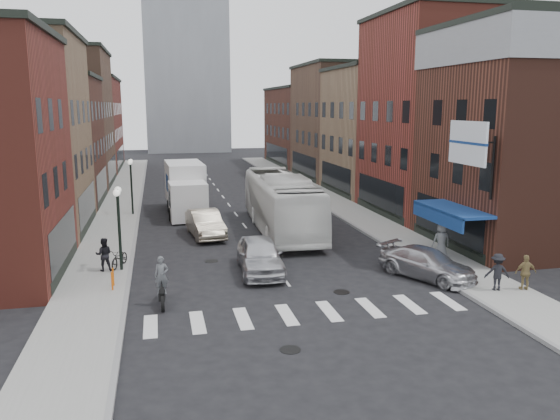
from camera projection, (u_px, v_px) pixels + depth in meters
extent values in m
plane|color=black|center=(291.00, 288.00, 23.99)|extent=(160.00, 160.00, 0.00)
cube|color=gray|center=(121.00, 206.00, 43.22)|extent=(3.00, 74.00, 0.15)
cube|color=gray|center=(326.00, 198.00, 46.89)|extent=(3.00, 74.00, 0.15)
cube|color=gray|center=(140.00, 206.00, 43.55)|extent=(0.20, 74.00, 0.16)
cube|color=gray|center=(309.00, 200.00, 46.58)|extent=(0.20, 74.00, 0.16)
cube|color=silver|center=(309.00, 313.00, 21.11)|extent=(12.00, 2.20, 0.01)
cube|color=black|center=(63.00, 241.00, 25.83)|extent=(0.08, 7.20, 2.20)
cube|color=black|center=(87.00, 205.00, 34.94)|extent=(0.08, 8.00, 2.20)
cube|color=#48241A|center=(33.00, 143.00, 42.80)|extent=(10.00, 10.00, 10.00)
cube|color=black|center=(102.00, 184.00, 44.52)|extent=(0.08, 8.00, 2.20)
cube|color=black|center=(27.00, 76.00, 41.83)|extent=(10.30, 10.20, 0.30)
cube|color=brown|center=(56.00, 120.00, 53.06)|extent=(10.00, 12.00, 13.00)
cube|color=black|center=(112.00, 169.00, 55.06)|extent=(0.08, 9.60, 2.20)
cube|color=black|center=(50.00, 49.00, 51.80)|extent=(10.30, 12.20, 0.30)
cube|color=maroon|center=(76.00, 125.00, 66.66)|extent=(10.00, 16.00, 11.00)
cube|color=black|center=(120.00, 157.00, 68.47)|extent=(0.08, 12.80, 2.20)
cube|color=black|center=(73.00, 78.00, 65.59)|extent=(10.30, 16.20, 0.30)
cube|color=#48241A|center=(533.00, 140.00, 30.41)|extent=(10.00, 9.00, 12.00)
cube|color=black|center=(447.00, 221.00, 30.16)|extent=(0.08, 7.20, 2.20)
cube|color=black|center=(543.00, 25.00, 29.25)|extent=(10.30, 9.20, 0.30)
cube|color=maroon|center=(447.00, 118.00, 39.32)|extent=(10.00, 10.00, 14.00)
cube|color=black|center=(380.00, 194.00, 39.26)|extent=(0.08, 8.00, 2.20)
cube|color=black|center=(453.00, 14.00, 37.97)|extent=(10.30, 10.20, 0.30)
cube|color=#89684C|center=(389.00, 133.00, 49.18)|extent=(10.00, 10.00, 11.00)
cube|color=black|center=(335.00, 177.00, 48.84)|extent=(0.08, 8.00, 2.20)
cube|color=black|center=(391.00, 68.00, 48.12)|extent=(10.30, 10.20, 0.30)
cube|color=brown|center=(348.00, 123.00, 59.63)|extent=(10.00, 12.00, 12.00)
cube|color=black|center=(303.00, 164.00, 59.38)|extent=(0.08, 9.60, 2.20)
cube|color=black|center=(349.00, 65.00, 58.47)|extent=(10.30, 12.20, 0.30)
cube|color=#48241A|center=(312.00, 127.00, 73.23)|extent=(10.00, 16.00, 10.00)
cube|color=black|center=(276.00, 153.00, 72.80)|extent=(0.08, 12.80, 2.20)
cube|color=black|center=(313.00, 88.00, 72.26)|extent=(10.30, 16.20, 0.30)
cube|color=navy|center=(452.00, 209.00, 27.84)|extent=(1.80, 5.00, 0.15)
cube|color=navy|center=(437.00, 216.00, 27.72)|extent=(0.10, 5.00, 0.70)
cylinder|color=black|center=(493.00, 168.00, 25.66)|extent=(0.12, 0.12, 3.00)
cylinder|color=black|center=(481.00, 143.00, 25.29)|extent=(1.40, 0.08, 0.08)
cube|color=silver|center=(468.00, 143.00, 25.14)|extent=(0.12, 3.00, 2.00)
cube|color=#9399A0|center=(183.00, 5.00, 94.00)|extent=(14.00, 14.00, 50.00)
cylinder|color=black|center=(120.00, 232.00, 25.85)|extent=(0.14, 0.14, 4.00)
cylinder|color=black|center=(117.00, 190.00, 25.47)|extent=(0.06, 0.90, 0.06)
sphere|color=white|center=(117.00, 193.00, 25.05)|extent=(0.32, 0.32, 0.32)
sphere|color=white|center=(118.00, 190.00, 25.91)|extent=(0.32, 0.32, 0.32)
cylinder|color=black|center=(132.00, 189.00, 39.26)|extent=(0.14, 0.14, 4.00)
cylinder|color=black|center=(130.00, 161.00, 38.88)|extent=(0.06, 0.90, 0.06)
sphere|color=white|center=(130.00, 162.00, 38.46)|extent=(0.32, 0.32, 0.32)
sphere|color=white|center=(131.00, 161.00, 39.32)|extent=(0.32, 0.32, 0.32)
cylinder|color=#D8590C|center=(112.00, 281.00, 23.20)|extent=(0.08, 0.08, 0.80)
cylinder|color=#D8590C|center=(113.00, 277.00, 23.78)|extent=(0.08, 0.08, 0.80)
cube|color=white|center=(188.00, 201.00, 37.61)|extent=(2.62, 2.82, 2.60)
cube|color=black|center=(188.00, 197.00, 37.56)|extent=(2.61, 1.58, 1.14)
cube|color=white|center=(185.00, 182.00, 41.25)|extent=(2.86, 5.53, 3.02)
cube|color=navy|center=(185.00, 182.00, 41.25)|extent=(2.74, 2.20, 1.25)
cube|color=black|center=(186.00, 205.00, 41.38)|extent=(2.61, 6.86, 0.36)
cylinder|color=black|center=(171.00, 215.00, 37.73)|extent=(0.29, 0.94, 0.94)
cylinder|color=black|center=(206.00, 213.00, 38.24)|extent=(0.29, 0.94, 0.94)
cylinder|color=black|center=(170.00, 206.00, 41.12)|extent=(0.29, 0.94, 0.94)
cylinder|color=black|center=(201.00, 204.00, 41.63)|extent=(0.29, 0.94, 0.94)
cylinder|color=black|center=(169.00, 201.00, 43.11)|extent=(0.29, 0.94, 0.94)
cylinder|color=black|center=(199.00, 200.00, 43.63)|extent=(0.29, 0.94, 0.94)
cylinder|color=black|center=(162.00, 292.00, 22.56)|extent=(0.13, 0.61, 0.61)
cylinder|color=black|center=(163.00, 304.00, 21.23)|extent=(0.13, 0.61, 0.61)
cube|color=black|center=(162.00, 293.00, 21.86)|extent=(0.31, 1.13, 0.33)
cube|color=black|center=(162.00, 280.00, 22.28)|extent=(0.51, 0.09, 0.06)
imported|color=#505356|center=(162.00, 275.00, 21.62)|extent=(0.58, 0.40, 1.53)
imported|color=white|center=(281.00, 203.00, 34.67)|extent=(3.55, 13.11, 3.62)
imported|color=silver|center=(260.00, 255.00, 26.09)|extent=(2.35, 5.13, 1.70)
imported|color=#BEB19A|center=(205.00, 224.00, 33.31)|extent=(2.24, 5.05, 1.61)
imported|color=#BBBBC0|center=(427.00, 264.00, 25.26)|extent=(3.91, 5.13, 1.38)
imported|color=black|center=(120.00, 258.00, 26.56)|extent=(1.15, 1.80, 0.90)
imported|color=black|center=(104.00, 254.00, 25.86)|extent=(0.78, 0.45, 1.60)
imported|color=black|center=(497.00, 272.00, 23.15)|extent=(1.13, 0.76, 1.60)
imported|color=olive|center=(526.00, 272.00, 23.19)|extent=(0.97, 0.61, 1.53)
imported|color=#56595D|center=(441.00, 241.00, 27.96)|extent=(0.96, 0.68, 1.85)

